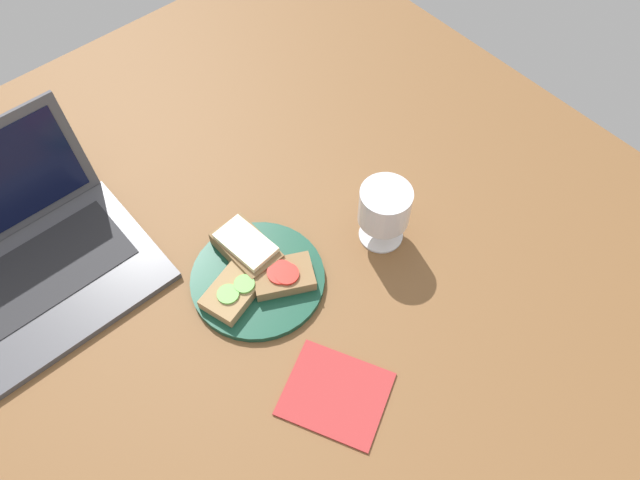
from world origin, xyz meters
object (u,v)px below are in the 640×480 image
plate (256,277)px  wine_glass (385,208)px  napkin (336,394)px  sandwich_with_cucumber (236,292)px  sandwich_with_cheese (247,248)px  laptop (30,249)px  sandwich_with_tomato (283,276)px

plate → wine_glass: (21.23, -6.98, 7.06)cm
wine_glass → napkin: size_ratio=0.80×
wine_glass → sandwich_with_cucumber: bearing=166.5°
sandwich_with_cheese → plate: bearing=-110.0°
sandwich_with_cheese → laptop: laptop is taller
sandwich_with_cucumber → laptop: size_ratio=0.36×
plate → sandwich_with_cucumber: sandwich_with_cucumber is taller
wine_glass → plate: bearing=161.8°
sandwich_with_cucumber → sandwich_with_tomato: bearing=-20.1°
sandwich_with_cucumber → laptop: (-20.72, 26.78, 1.83)cm
plate → napkin: 23.00cm
sandwich_with_tomato → sandwich_with_cucumber: bearing=159.9°
sandwich_with_cucumber → plate: bearing=10.2°
sandwich_with_cheese → laptop: bearing=141.0°
laptop → wine_glass: bearing=-35.4°
wine_glass → laptop: size_ratio=0.36×
sandwich_with_cheese → wine_glass: bearing=-29.8°
sandwich_with_cucumber → sandwich_with_tomato: sandwich_with_tomato is taller
napkin → laptop: bearing=114.4°
sandwich_with_tomato → sandwich_with_cheese: bearing=99.9°
plate → laptop: size_ratio=0.66×
plate → wine_glass: wine_glass is taller
sandwich_with_cucumber → laptop: bearing=127.7°
sandwich_with_cucumber → napkin: (1.36, -21.98, -2.09)cm
laptop → napkin: bearing=-65.6°
sandwich_with_cucumber → sandwich_with_cheese: (6.03, 5.08, 0.58)cm
wine_glass → napkin: bearing=-147.0°
plate → sandwich_with_tomato: sandwich_with_tomato is taller
sandwich_with_tomato → wine_glass: bearing=-10.7°
laptop → napkin: (22.08, -48.75, -3.91)cm
sandwich_with_cheese → napkin: size_ratio=0.80×
laptop → napkin: laptop is taller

